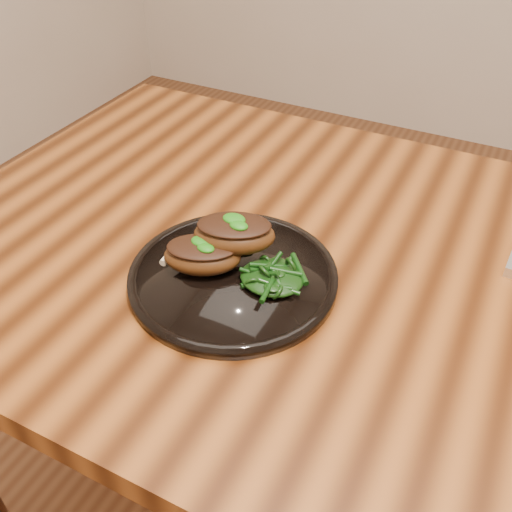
{
  "coord_description": "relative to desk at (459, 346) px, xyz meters",
  "views": [
    {
      "loc": [
        -0.01,
        -0.6,
        1.26
      ],
      "look_at": [
        -0.28,
        -0.07,
        0.78
      ],
      "focal_mm": 40.0,
      "sensor_mm": 36.0,
      "label": 1
    }
  ],
  "objects": [
    {
      "name": "herb_smear",
      "position": [
        -0.33,
        -0.04,
        0.1
      ],
      "size": [
        0.07,
        0.05,
        0.0
      ],
      "primitive_type": "ellipsoid",
      "color": "#0D4F08",
      "rests_on": "plate"
    },
    {
      "name": "plate",
      "position": [
        -0.3,
        -0.1,
        0.09
      ],
      "size": [
        0.28,
        0.28,
        0.02
      ],
      "color": "black",
      "rests_on": "desk"
    },
    {
      "name": "lamb_chop_front",
      "position": [
        -0.34,
        -0.11,
        0.12
      ],
      "size": [
        0.12,
        0.1,
        0.05
      ],
      "color": "#47250D",
      "rests_on": "plate"
    },
    {
      "name": "greens_heap",
      "position": [
        -0.24,
        -0.1,
        0.11
      ],
      "size": [
        0.08,
        0.08,
        0.03
      ],
      "color": "black",
      "rests_on": "plate"
    },
    {
      "name": "lamb_chop_back",
      "position": [
        -0.31,
        -0.08,
        0.14
      ],
      "size": [
        0.13,
        0.11,
        0.05
      ],
      "color": "#47250D",
      "rests_on": "plate"
    },
    {
      "name": "desk",
      "position": [
        0.0,
        0.0,
        0.0
      ],
      "size": [
        1.6,
        0.8,
        0.75
      ],
      "color": "#351606",
      "rests_on": "ground"
    }
  ]
}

